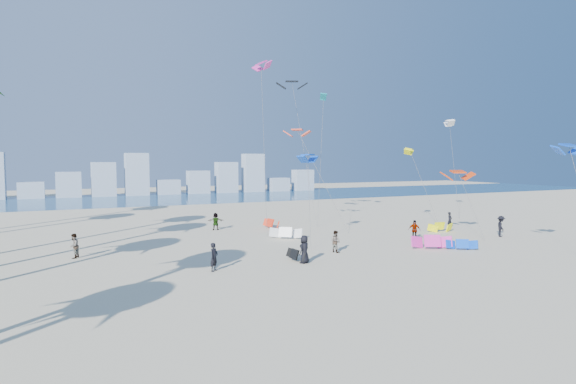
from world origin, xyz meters
name	(u,v)px	position (x,y,z in m)	size (l,w,h in m)	color
ground	(386,319)	(0.00, 0.00, 0.00)	(220.00, 220.00, 0.00)	beige
ocean	(137,199)	(0.00, 72.00, 0.01)	(220.00, 220.00, 0.00)	navy
kitesurfer_near	(214,257)	(-4.03, 11.99, 0.89)	(0.65, 0.42, 1.77)	black
kitesurfer_mid	(335,241)	(5.98, 13.98, 0.82)	(0.80, 0.62, 1.64)	gray
kitesurfers_far	(331,231)	(8.25, 18.47, 0.90)	(36.17, 18.49, 1.90)	black
grounded_kites	(360,236)	(10.47, 17.35, 0.45)	(20.68, 19.81, 1.02)	black
flying_kites	(361,116)	(14.96, 23.94, 11.33)	(28.30, 32.26, 16.95)	blue
distant_skyline	(123,180)	(-1.19, 82.00, 3.09)	(85.00, 3.00, 8.40)	#9EADBF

